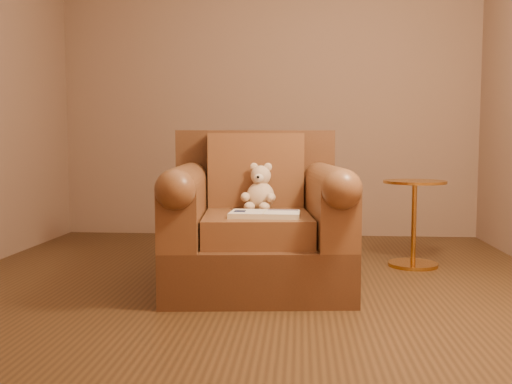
{
  "coord_description": "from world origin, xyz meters",
  "views": [
    {
      "loc": [
        0.32,
        -3.55,
        0.9
      ],
      "look_at": [
        0.05,
        -0.1,
        0.6
      ],
      "focal_mm": 40.0,
      "sensor_mm": 36.0,
      "label": 1
    }
  ],
  "objects": [
    {
      "name": "side_table",
      "position": [
        1.15,
        0.65,
        0.34
      ],
      "size": [
        0.45,
        0.45,
        0.63
      ],
      "color": "#C68B36",
      "rests_on": "floor"
    },
    {
      "name": "teddy_bear",
      "position": [
        0.06,
        0.1,
        0.59
      ],
      "size": [
        0.22,
        0.25,
        0.31
      ],
      "rotation": [
        0.0,
        0.0,
        -0.13
      ],
      "color": "beige",
      "rests_on": "armchair"
    },
    {
      "name": "guidebook",
      "position": [
        0.11,
        -0.25,
        0.49
      ],
      "size": [
        0.41,
        0.25,
        0.03
      ],
      "rotation": [
        0.0,
        0.0,
        -0.03
      ],
      "color": "beige",
      "rests_on": "armchair"
    },
    {
      "name": "armchair",
      "position": [
        0.05,
        0.0,
        0.38
      ],
      "size": [
        1.19,
        1.15,
        0.99
      ],
      "rotation": [
        0.0,
        0.0,
        0.1
      ],
      "color": "#53311B",
      "rests_on": "floor"
    },
    {
      "name": "floor",
      "position": [
        0.0,
        0.0,
        0.0
      ],
      "size": [
        4.0,
        4.0,
        0.0
      ],
      "primitive_type": "plane",
      "color": "#4C321A",
      "rests_on": "ground"
    },
    {
      "name": "room",
      "position": [
        0.0,
        0.0,
        1.71
      ],
      "size": [
        4.02,
        4.02,
        2.71
      ],
      "color": "#8F6D58",
      "rests_on": "ground"
    }
  ]
}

